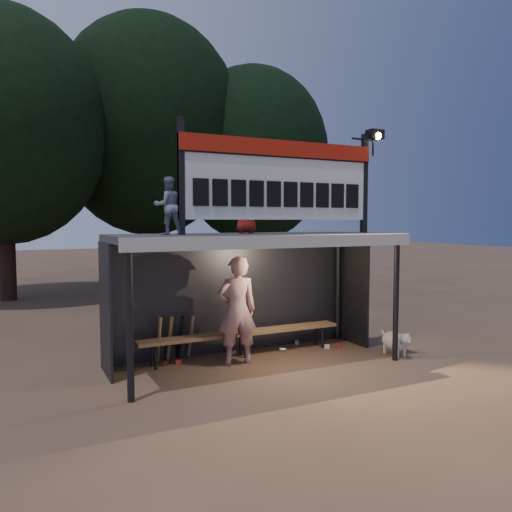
{
  "coord_description": "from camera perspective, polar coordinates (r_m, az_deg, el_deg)",
  "views": [
    {
      "loc": [
        -3.84,
        -7.85,
        2.55
      ],
      "look_at": [
        0.2,
        0.4,
        1.9
      ],
      "focal_mm": 35.0,
      "sensor_mm": 36.0,
      "label": 1
    }
  ],
  "objects": [
    {
      "name": "bats",
      "position": [
        9.29,
        -9.23,
        -9.19
      ],
      "size": [
        0.67,
        0.35,
        0.84
      ],
      "color": "olive",
      "rests_on": "ground"
    },
    {
      "name": "tree_left",
      "position": [
        18.09,
        -26.96,
        13.04
      ],
      "size": [
        6.46,
        6.46,
        9.27
      ],
      "color": "black",
      "rests_on": "ground"
    },
    {
      "name": "ground",
      "position": [
        9.1,
        -0.02,
        -12.23
      ],
      "size": [
        80.0,
        80.0,
        0.0
      ],
      "primitive_type": "plane",
      "color": "brown",
      "rests_on": "ground"
    },
    {
      "name": "child_b",
      "position": [
        9.13,
        -1.09,
        5.64
      ],
      "size": [
        0.56,
        0.5,
        0.97
      ],
      "primitive_type": "imported",
      "rotation": [
        0.0,
        0.0,
        2.61
      ],
      "color": "#9F2218",
      "rests_on": "dugout_shelter"
    },
    {
      "name": "litter",
      "position": [
        9.79,
        0.98,
        -10.82
      ],
      "size": [
        3.55,
        0.74,
        0.08
      ],
      "color": "red",
      "rests_on": "ground"
    },
    {
      "name": "dog",
      "position": [
        9.92,
        15.71,
        -9.34
      ],
      "size": [
        0.36,
        0.81,
        0.49
      ],
      "color": "silver",
      "rests_on": "ground"
    },
    {
      "name": "tree_mid",
      "position": [
        20.27,
        -12.23,
        14.23
      ],
      "size": [
        7.22,
        7.22,
        10.36
      ],
      "color": "black",
      "rests_on": "ground"
    },
    {
      "name": "bench",
      "position": [
        9.47,
        -1.5,
        -8.87
      ],
      "size": [
        4.0,
        0.35,
        0.48
      ],
      "color": "#966E47",
      "rests_on": "ground"
    },
    {
      "name": "child_a",
      "position": [
        8.17,
        -10.04,
        5.66
      ],
      "size": [
        0.47,
        0.37,
        0.93
      ],
      "primitive_type": "imported",
      "rotation": [
        0.0,
        0.0,
        3.18
      ],
      "color": "gray",
      "rests_on": "dugout_shelter"
    },
    {
      "name": "dugout_shelter",
      "position": [
        8.98,
        -0.71,
        -0.45
      ],
      "size": [
        5.1,
        2.08,
        2.32
      ],
      "color": "#38383B",
      "rests_on": "ground"
    },
    {
      "name": "scoreboard_assembly",
      "position": [
        9.02,
        3.23,
        8.97
      ],
      "size": [
        4.1,
        0.27,
        1.99
      ],
      "color": "black",
      "rests_on": "dugout_shelter"
    },
    {
      "name": "player",
      "position": [
        8.9,
        -2.17,
        -6.21
      ],
      "size": [
        0.77,
        0.58,
        1.93
      ],
      "primitive_type": "imported",
      "rotation": [
        0.0,
        0.0,
        2.96
      ],
      "color": "silver",
      "rests_on": "ground"
    },
    {
      "name": "tree_right",
      "position": [
        20.53,
        -0.36,
        11.43
      ],
      "size": [
        6.08,
        6.08,
        8.72
      ],
      "color": "black",
      "rests_on": "ground"
    }
  ]
}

